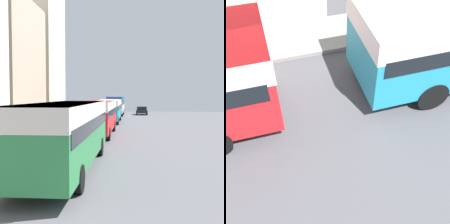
% 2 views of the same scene
% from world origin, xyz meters
% --- Properties ---
extents(building_end_row, '(6.11, 6.51, 13.83)m').
position_xyz_m(building_end_row, '(-9.25, 25.70, 6.92)').
color(building_end_row, beige).
rests_on(building_end_row, ground_plane).
extents(bus_lead, '(2.67, 10.94, 3.03)m').
position_xyz_m(bus_lead, '(-1.78, 9.11, 1.97)').
color(bus_lead, '#2D8447').
rests_on(bus_lead, ground_plane).
extents(bus_following, '(2.63, 9.98, 2.87)m').
position_xyz_m(bus_following, '(-1.78, 21.31, 1.88)').
color(bus_following, red).
rests_on(bus_following, ground_plane).
extents(bus_third_in_line, '(2.65, 10.10, 2.80)m').
position_xyz_m(bus_third_in_line, '(-1.77, 33.82, 1.84)').
color(bus_third_in_line, teal).
rests_on(bus_third_in_line, ground_plane).
extents(bus_rear, '(2.57, 9.26, 3.20)m').
position_xyz_m(bus_rear, '(-1.73, 47.40, 2.07)').
color(bus_rear, silver).
rests_on(bus_rear, ground_plane).
extents(car_crossing, '(1.96, 3.93, 1.43)m').
position_xyz_m(car_crossing, '(2.63, 49.67, 0.75)').
color(car_crossing, black).
rests_on(car_crossing, ground_plane).
extents(pedestrian_near_curb, '(0.39, 0.39, 1.84)m').
position_xyz_m(pedestrian_near_curb, '(-5.89, 42.34, 1.09)').
color(pedestrian_near_curb, '#232838').
rests_on(pedestrian_near_curb, sidewalk).
extents(pedestrian_walking_away, '(0.43, 0.43, 1.81)m').
position_xyz_m(pedestrian_walking_away, '(-5.15, 37.01, 1.07)').
color(pedestrian_walking_away, '#232838').
rests_on(pedestrian_walking_away, sidewalk).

